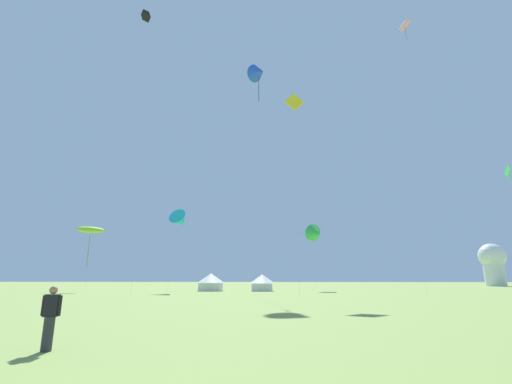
{
  "coord_description": "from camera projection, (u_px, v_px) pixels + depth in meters",
  "views": [
    {
      "loc": [
        2.2,
        -2.37,
        1.94
      ],
      "look_at": [
        0.0,
        32.0,
        10.33
      ],
      "focal_mm": 24.94,
      "sensor_mm": 36.0,
      "label": 1
    }
  ],
  "objects": [
    {
      "name": "kite_black_box",
      "position": [
        146.0,
        17.0,
        48.96
      ],
      "size": [
        2.3,
        1.79,
        38.13
      ],
      "color": "black",
      "rests_on": "ground"
    },
    {
      "name": "kite_blue_delta",
      "position": [
        259.0,
        73.0,
        52.55
      ],
      "size": [
        3.87,
        3.89,
        33.16
      ],
      "color": "blue",
      "rests_on": "ground"
    },
    {
      "name": "kite_pink_parafoil",
      "position": [
        405.0,
        26.0,
        51.94
      ],
      "size": [
        2.16,
        2.79,
        38.38
      ],
      "color": "pink",
      "rests_on": "ground"
    },
    {
      "name": "kite_yellow_diamond",
      "position": [
        294.0,
        104.0,
        43.95
      ],
      "size": [
        2.48,
        1.27,
        24.47
      ],
      "color": "yellow",
      "rests_on": "ground"
    },
    {
      "name": "kite_green_delta",
      "position": [
        316.0,
        233.0,
        59.67
      ],
      "size": [
        3.75,
        3.81,
        10.96
      ],
      "color": "green",
      "rests_on": "ground"
    },
    {
      "name": "kite_green_diamond",
      "position": [
        509.0,
        175.0,
        35.71
      ],
      "size": [
        1.87,
        2.83,
        13.2
      ],
      "color": "green",
      "rests_on": "ground"
    },
    {
      "name": "kite_lime_parafoil",
      "position": [
        91.0,
        230.0,
        56.06
      ],
      "size": [
        4.36,
        4.22,
        10.12
      ],
      "color": "#99DB2D",
      "rests_on": "ground"
    },
    {
      "name": "kite_cyan_delta",
      "position": [
        180.0,
        221.0,
        55.26
      ],
      "size": [
        3.46,
        3.92,
        12.43
      ],
      "color": "#1EB7CC",
      "rests_on": "ground"
    },
    {
      "name": "person_spectator",
      "position": [
        50.0,
        319.0,
        9.88
      ],
      "size": [
        0.57,
        0.3,
        1.73
      ],
      "color": "#2D2D33",
      "rests_on": "ground"
    },
    {
      "name": "festival_tent_center",
      "position": [
        211.0,
        281.0,
        56.37
      ],
      "size": [
        4.18,
        4.18,
        2.72
      ],
      "color": "white",
      "rests_on": "ground"
    },
    {
      "name": "festival_tent_left",
      "position": [
        262.0,
        282.0,
        55.84
      ],
      "size": [
        3.93,
        3.93,
        2.55
      ],
      "color": "white",
      "rests_on": "ground"
    },
    {
      "name": "observatory_dome",
      "position": [
        493.0,
        262.0,
        91.9
      ],
      "size": [
        6.4,
        6.4,
        10.8
      ],
      "color": "white",
      "rests_on": "ground"
    }
  ]
}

